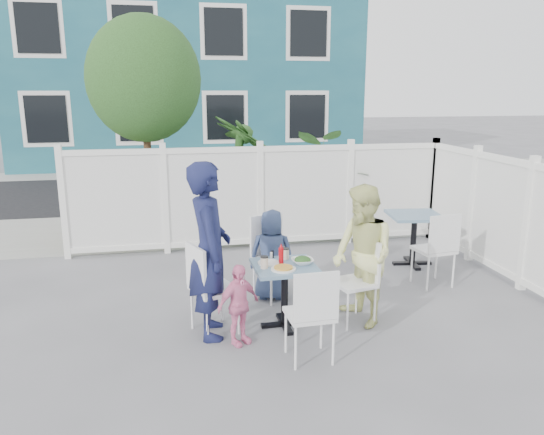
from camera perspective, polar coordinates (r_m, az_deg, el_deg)
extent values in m
plane|color=slate|center=(6.19, 1.68, -9.63)|extent=(80.00, 80.00, 0.00)
cube|color=gray|center=(9.74, -3.23, -0.89)|extent=(24.00, 2.60, 0.01)
cube|color=black|center=(13.33, -5.42, 3.03)|extent=(24.00, 5.00, 0.01)
cube|color=gray|center=(16.38, -6.51, 4.99)|extent=(24.00, 1.60, 0.01)
cube|color=#1B5467|center=(19.57, -9.11, 15.10)|extent=(11.00, 6.00, 6.00)
cube|color=black|center=(16.68, -17.28, 10.14)|extent=(1.20, 0.04, 1.40)
cube|color=black|center=(16.74, -3.31, 10.73)|extent=(1.20, 0.04, 1.40)
cube|color=black|center=(16.74, -17.91, 18.69)|extent=(1.20, 0.04, 1.40)
cube|color=black|center=(16.80, -3.43, 19.27)|extent=(1.20, 0.04, 1.40)
cube|color=white|center=(8.22, -1.28, 2.24)|extent=(5.80, 0.04, 1.40)
cube|color=white|center=(8.11, -1.30, 7.37)|extent=(5.86, 0.08, 0.08)
cube|color=white|center=(8.41, -1.25, -2.84)|extent=(5.86, 0.08, 0.12)
cube|color=white|center=(7.65, 23.14, 0.27)|extent=(0.04, 3.60, 1.40)
cube|color=white|center=(7.53, 23.67, 5.75)|extent=(0.08, 3.66, 0.08)
cube|color=white|center=(7.85, 22.63, -5.13)|extent=(0.08, 3.66, 0.12)
cylinder|color=#382316|center=(8.94, -13.14, 5.28)|extent=(0.12, 0.12, 2.40)
ellipsoid|color=#203C19|center=(8.85, -13.64, 14.28)|extent=(1.80, 1.62, 1.98)
cube|color=gold|center=(9.75, -15.34, 2.34)|extent=(0.70, 0.52, 1.23)
imported|color=#203C19|center=(8.85, -3.12, 4.29)|extent=(1.45, 1.45, 2.02)
imported|color=#203C19|center=(9.13, 7.00, 3.56)|extent=(1.73, 1.56, 1.73)
cube|color=#41597C|center=(5.50, 1.38, -5.32)|extent=(0.65, 0.65, 0.04)
cylinder|color=black|center=(5.62, 1.36, -8.49)|extent=(0.07, 0.07, 0.62)
cube|color=black|center=(5.74, 1.34, -11.37)|extent=(0.50, 0.08, 0.04)
cube|color=black|center=(5.74, 1.34, -11.37)|extent=(0.08, 0.50, 0.04)
cube|color=#41597C|center=(7.69, 15.12, 0.21)|extent=(0.79, 0.79, 0.04)
cylinder|color=black|center=(7.78, 14.96, -2.38)|extent=(0.08, 0.08, 0.68)
cube|color=black|center=(7.88, 14.81, -4.76)|extent=(0.56, 0.15, 0.04)
cube|color=black|center=(7.88, 14.81, -4.76)|extent=(0.15, 0.56, 0.04)
cube|color=white|center=(5.47, -6.21, -7.67)|extent=(0.54, 0.55, 0.04)
cube|color=white|center=(5.31, -8.19, -5.45)|extent=(0.18, 0.41, 0.46)
cylinder|color=white|center=(5.79, -5.39, -8.91)|extent=(0.02, 0.02, 0.46)
cylinder|color=white|center=(5.48, -3.61, -10.20)|extent=(0.02, 0.02, 0.46)
cylinder|color=white|center=(5.65, -8.61, -9.58)|extent=(0.02, 0.02, 0.46)
cylinder|color=white|center=(5.34, -6.97, -10.95)|extent=(0.02, 0.02, 0.46)
cube|color=white|center=(5.73, 8.71, -6.98)|extent=(0.47, 0.49, 0.04)
cube|color=white|center=(5.75, 10.38, -4.39)|extent=(0.12, 0.41, 0.44)
cylinder|color=white|center=(5.59, 8.13, -9.94)|extent=(0.02, 0.02, 0.44)
cylinder|color=white|center=(5.87, 6.31, -8.71)|extent=(0.02, 0.02, 0.44)
cylinder|color=white|center=(5.76, 11.00, -9.32)|extent=(0.02, 0.02, 0.44)
cylinder|color=white|center=(6.03, 9.09, -8.17)|extent=(0.02, 0.02, 0.44)
cube|color=white|center=(6.30, 0.42, -4.52)|extent=(0.58, 0.57, 0.04)
cube|color=white|center=(6.38, -0.62, -1.76)|extent=(0.43, 0.21, 0.48)
cylinder|color=white|center=(6.35, 2.80, -6.70)|extent=(0.03, 0.03, 0.48)
cylinder|color=white|center=(6.13, -0.09, -7.41)|extent=(0.03, 0.03, 0.48)
cylinder|color=white|center=(6.62, 0.89, -5.80)|extent=(0.03, 0.03, 0.48)
cylinder|color=white|center=(6.42, -1.94, -6.45)|extent=(0.03, 0.03, 0.48)
cube|color=white|center=(4.93, 4.05, -10.37)|extent=(0.43, 0.41, 0.04)
cube|color=white|center=(4.67, 4.80, -8.51)|extent=(0.41, 0.05, 0.44)
cylinder|color=white|center=(5.12, 1.50, -12.10)|extent=(0.02, 0.02, 0.44)
cylinder|color=white|center=(5.22, 5.33, -11.65)|extent=(0.02, 0.02, 0.44)
cylinder|color=white|center=(4.83, 2.56, -13.76)|extent=(0.02, 0.02, 0.44)
cylinder|color=white|center=(4.94, 6.61, -13.24)|extent=(0.02, 0.02, 0.44)
cube|color=white|center=(7.02, 16.99, -3.33)|extent=(0.49, 0.47, 0.04)
cube|color=white|center=(6.79, 18.10, -1.68)|extent=(0.44, 0.09, 0.47)
cylinder|color=white|center=(7.12, 14.80, -4.92)|extent=(0.03, 0.03, 0.47)
cylinder|color=white|center=(7.33, 17.25, -4.55)|extent=(0.03, 0.03, 0.47)
cylinder|color=white|center=(6.84, 16.43, -5.78)|extent=(0.03, 0.03, 0.47)
cylinder|color=white|center=(7.06, 18.93, -5.37)|extent=(0.03, 0.03, 0.47)
imported|color=#161B43|center=(5.29, -6.76, -3.55)|extent=(0.43, 0.65, 1.78)
imported|color=#D1D83D|center=(5.63, 9.73, -4.09)|extent=(0.71, 0.83, 1.50)
imported|color=navy|center=(6.27, -0.03, -4.03)|extent=(0.60, 0.47, 1.08)
imported|color=pink|center=(5.22, -3.63, -9.35)|extent=(0.51, 0.41, 0.82)
cylinder|color=white|center=(5.36, 1.23, -5.56)|extent=(0.25, 0.25, 0.02)
cylinder|color=white|center=(5.54, -0.38, -4.89)|extent=(0.23, 0.23, 0.02)
imported|color=white|center=(5.53, 3.29, -4.73)|extent=(0.23, 0.23, 0.06)
cylinder|color=beige|center=(5.38, -0.83, -4.89)|extent=(0.08, 0.08, 0.11)
cylinder|color=beige|center=(5.67, 1.48, -3.95)|extent=(0.07, 0.07, 0.11)
cylinder|color=#B3080F|center=(5.53, 0.98, -4.12)|extent=(0.05, 0.05, 0.17)
cylinder|color=white|center=(5.70, -0.08, -4.08)|extent=(0.03, 0.03, 0.07)
cylinder|color=black|center=(5.73, 0.04, -3.95)|extent=(0.03, 0.03, 0.08)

